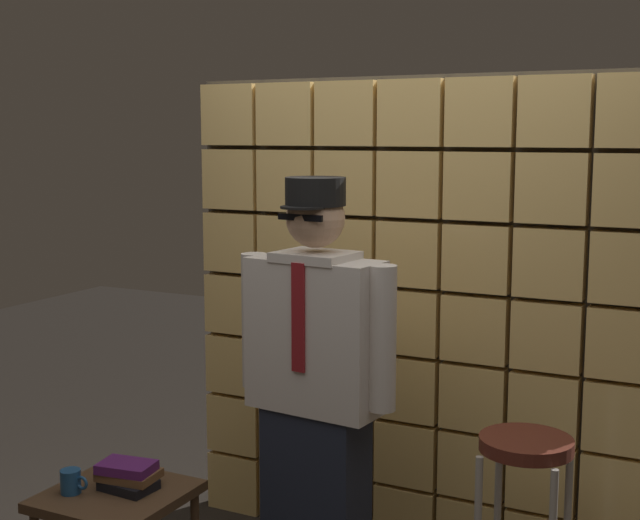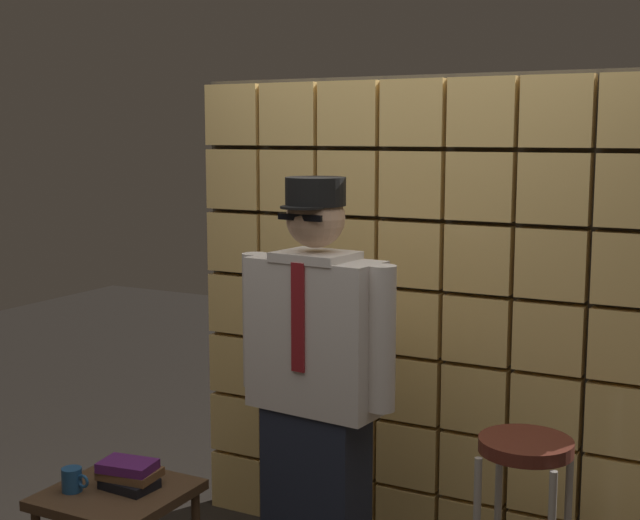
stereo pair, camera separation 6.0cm
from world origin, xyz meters
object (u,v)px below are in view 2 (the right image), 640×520
Objects in this scene: standing_person at (316,391)px; bar_stool at (524,495)px; side_table at (117,506)px; book_stack at (129,474)px; coffee_mug at (73,480)px.

standing_person is 0.87m from bar_stool.
bar_stool is 1.58m from side_table.
book_stack is (0.03, 0.04, 0.12)m from side_table.
standing_person is at bearing 28.01° from side_table.
bar_stool is 1.54m from book_stack.
book_stack is at bearing 56.23° from side_table.
standing_person reaches higher than book_stack.
side_table is at bearing -162.39° from bar_stool.
side_table is 0.13m from book_stack.
side_table is at bearing -123.77° from book_stack.
coffee_mug is at bearing -147.16° from side_table.
coffee_mug is at bearing -145.50° from standing_person.
coffee_mug reaches higher than side_table.
side_table is 0.21m from coffee_mug.
book_stack is (-1.47, -0.43, -0.05)m from bar_stool.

